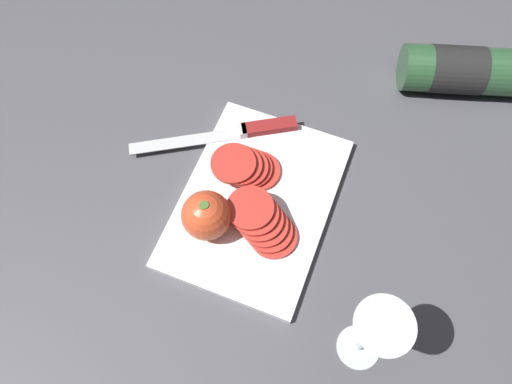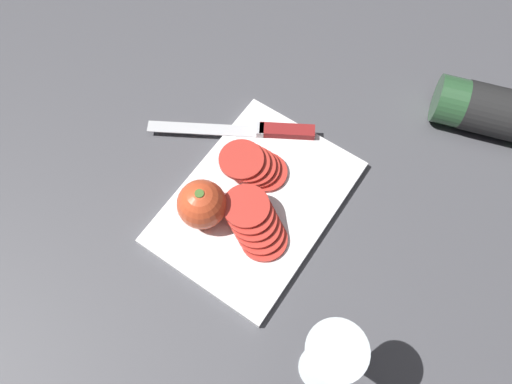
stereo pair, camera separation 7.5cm
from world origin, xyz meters
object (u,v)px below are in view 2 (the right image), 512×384
at_px(wine_glass, 331,357).
at_px(whole_tomato, 202,204).
at_px(tomato_slice_stack_near, 253,166).
at_px(tomato_slice_stack_far, 255,223).
at_px(knife, 268,131).
at_px(wine_bottle, 508,115).

bearing_deg(wine_glass, whole_tomato, -108.60).
distance_m(tomato_slice_stack_near, tomato_slice_stack_far, 0.10).
bearing_deg(whole_tomato, knife, -179.79).
relative_size(wine_glass, whole_tomato, 2.14).
bearing_deg(knife, tomato_slice_stack_far, 86.15).
relative_size(whole_tomato, tomato_slice_stack_near, 0.70).
height_order(wine_bottle, knife, wine_bottle).
distance_m(wine_glass, knife, 0.39).
bearing_deg(tomato_slice_stack_near, knife, -164.54).
height_order(whole_tomato, tomato_slice_stack_near, whole_tomato).
bearing_deg(tomato_slice_stack_near, wine_glass, 51.54).
relative_size(whole_tomato, knife, 0.30).
distance_m(whole_tomato, knife, 0.18).
relative_size(tomato_slice_stack_near, tomato_slice_stack_far, 0.92).
bearing_deg(wine_glass, tomato_slice_stack_near, -128.46).
xyz_separation_m(wine_glass, tomato_slice_stack_far, (-0.12, -0.19, -0.08)).
bearing_deg(wine_glass, wine_bottle, 174.61).
relative_size(wine_glass, tomato_slice_stack_near, 1.51).
height_order(wine_bottle, tomato_slice_stack_far, wine_bottle).
height_order(knife, tomato_slice_stack_far, tomato_slice_stack_far).
xyz_separation_m(wine_bottle, wine_glass, (0.51, -0.05, 0.07)).
height_order(wine_glass, knife, wine_glass).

